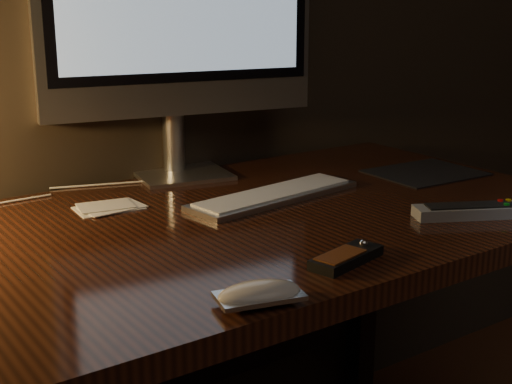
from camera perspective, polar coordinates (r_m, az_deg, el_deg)
desk at (r=1.36m, az=-7.15°, el=-7.34°), size 1.60×0.75×0.75m
monitor at (r=1.56m, az=-6.22°, el=14.82°), size 0.61×0.21×0.64m
keyboard at (r=1.43m, az=1.46°, el=-0.22°), size 0.39×0.16×0.01m
mousepad at (r=1.68m, az=13.39°, el=1.52°), size 0.25×0.20×0.00m
mouse at (r=0.95m, az=0.27°, el=-8.39°), size 0.13×0.09×0.02m
media_remote at (r=1.10m, az=7.24°, el=-5.18°), size 0.14×0.08×0.02m
tv_remote at (r=1.37m, az=16.79°, el=-1.44°), size 0.21×0.14×0.03m
papers at (r=1.39m, az=-11.70°, el=-1.20°), size 0.13×0.09×0.01m
cable at (r=1.50m, az=-16.03°, el=-0.27°), size 0.49×0.09×0.00m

